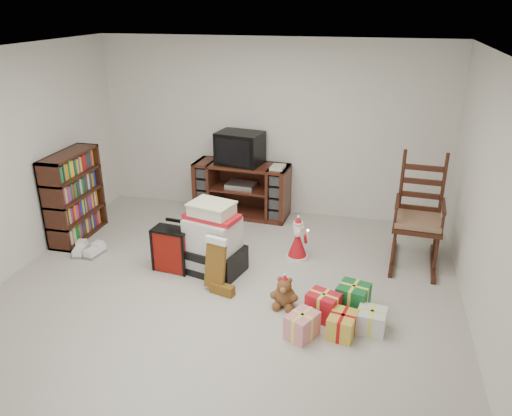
# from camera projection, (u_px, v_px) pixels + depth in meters

# --- Properties ---
(room) EXTENTS (5.01, 5.01, 2.51)m
(room) POSITION_uv_depth(u_px,v_px,m) (218.00, 188.00, 4.85)
(room) COLOR #B5B0A6
(room) RESTS_ON ground
(tv_stand) EXTENTS (1.39, 0.57, 0.78)m
(tv_stand) POSITION_uv_depth(u_px,v_px,m) (242.00, 190.00, 7.26)
(tv_stand) COLOR #432013
(tv_stand) RESTS_ON floor
(bookshelf) EXTENTS (0.32, 0.95, 1.16)m
(bookshelf) POSITION_uv_depth(u_px,v_px,m) (74.00, 197.00, 6.52)
(bookshelf) COLOR #3E1A11
(bookshelf) RESTS_ON floor
(rocking_chair) EXTENTS (0.62, 0.95, 1.39)m
(rocking_chair) POSITION_uv_depth(u_px,v_px,m) (417.00, 225.00, 5.92)
(rocking_chair) COLOR #3E1A11
(rocking_chair) RESTS_ON floor
(gift_pile) EXTENTS (0.77, 0.64, 0.84)m
(gift_pile) POSITION_uv_depth(u_px,v_px,m) (213.00, 242.00, 5.72)
(gift_pile) COLOR black
(gift_pile) RESTS_ON floor
(red_suitcase) EXTENTS (0.43, 0.26, 0.62)m
(red_suitcase) POSITION_uv_depth(u_px,v_px,m) (172.00, 249.00, 5.79)
(red_suitcase) COLOR maroon
(red_suitcase) RESTS_ON floor
(stocking) EXTENTS (0.32, 0.20, 0.63)m
(stocking) POSITION_uv_depth(u_px,v_px,m) (215.00, 264.00, 5.36)
(stocking) COLOR #0D7D10
(stocking) RESTS_ON floor
(teddy_bear) EXTENTS (0.23, 0.20, 0.34)m
(teddy_bear) POSITION_uv_depth(u_px,v_px,m) (284.00, 294.00, 5.13)
(teddy_bear) COLOR brown
(teddy_bear) RESTS_ON floor
(santa_figurine) EXTENTS (0.27, 0.26, 0.55)m
(santa_figurine) POSITION_uv_depth(u_px,v_px,m) (298.00, 242.00, 6.08)
(santa_figurine) COLOR #B0131A
(santa_figurine) RESTS_ON floor
(mrs_claus_figurine) EXTENTS (0.29, 0.28, 0.60)m
(mrs_claus_figurine) POSITION_uv_depth(u_px,v_px,m) (212.00, 245.00, 5.96)
(mrs_claus_figurine) COLOR #B0131A
(mrs_claus_figurine) RESTS_ON floor
(sneaker_pair) EXTENTS (0.38, 0.32, 0.11)m
(sneaker_pair) POSITION_uv_depth(u_px,v_px,m) (88.00, 251.00, 6.22)
(sneaker_pair) COLOR white
(sneaker_pair) RESTS_ON floor
(gift_cluster) EXTENTS (0.81, 0.91, 0.28)m
(gift_cluster) POSITION_uv_depth(u_px,v_px,m) (341.00, 315.00, 4.81)
(gift_cluster) COLOR red
(gift_cluster) RESTS_ON floor
(crt_television) EXTENTS (0.69, 0.55, 0.46)m
(crt_television) POSITION_uv_depth(u_px,v_px,m) (240.00, 148.00, 7.04)
(crt_television) COLOR black
(crt_television) RESTS_ON tv_stand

